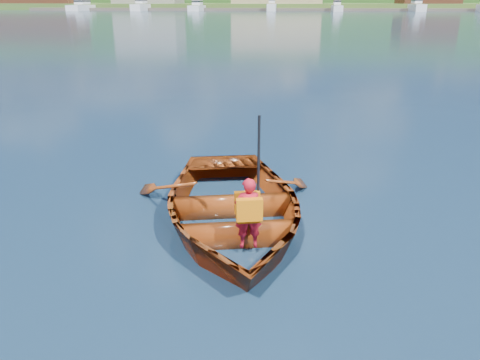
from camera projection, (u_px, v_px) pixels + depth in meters
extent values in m
plane|color=#0F223A|center=(317.00, 206.00, 7.80)|extent=(600.00, 600.00, 0.00)
imported|color=#68350C|center=(231.00, 206.00, 7.07)|extent=(3.89, 4.85, 0.89)
imported|color=red|center=(248.00, 213.00, 6.14)|extent=(0.40, 0.30, 0.99)
cube|color=orange|center=(249.00, 210.00, 5.99)|extent=(0.35, 0.17, 0.30)
cube|color=orange|center=(247.00, 202.00, 6.21)|extent=(0.35, 0.15, 0.30)
cube|color=orange|center=(248.00, 218.00, 6.17)|extent=(0.34, 0.28, 0.05)
cylinder|color=black|center=(258.00, 181.00, 6.15)|extent=(0.04, 0.04, 1.77)
cube|color=#2D511E|center=(291.00, 6.00, 183.80)|extent=(400.00, 80.00, 2.00)
cube|color=brown|center=(280.00, 9.00, 145.37)|extent=(160.05, 7.63, 0.80)
cube|color=white|center=(81.00, 8.00, 146.35)|extent=(3.90, 13.93, 1.85)
cube|color=white|center=(82.00, 1.00, 146.92)|extent=(2.73, 6.27, 1.80)
cube|color=black|center=(82.00, 1.00, 146.88)|extent=(2.81, 6.55, 0.50)
cube|color=white|center=(141.00, 8.00, 144.53)|extent=(3.22, 11.49, 2.16)
cube|color=white|center=(141.00, 0.00, 144.81)|extent=(2.25, 5.17, 1.80)
cube|color=black|center=(141.00, 0.00, 144.77)|extent=(2.32, 5.40, 0.50)
cube|color=white|center=(197.00, 8.00, 142.95)|extent=(3.46, 12.36, 1.78)
cube|color=white|center=(197.00, 2.00, 143.39)|extent=(2.42, 5.56, 1.80)
cube|color=black|center=(197.00, 1.00, 143.35)|extent=(2.49, 5.81, 0.50)
cube|color=white|center=(272.00, 8.00, 140.76)|extent=(2.58, 9.21, 2.30)
cube|color=white|center=(272.00, 0.00, 140.79)|extent=(1.81, 4.14, 1.80)
cube|color=white|center=(337.00, 9.00, 139.03)|extent=(2.76, 9.87, 1.85)
cube|color=white|center=(337.00, 1.00, 139.22)|extent=(1.94, 4.44, 1.80)
cube|color=black|center=(337.00, 1.00, 139.18)|extent=(1.99, 4.64, 0.50)
cube|color=white|center=(417.00, 8.00, 136.84)|extent=(2.99, 10.68, 2.21)
cube|color=white|center=(417.00, 0.00, 137.03)|extent=(2.09, 4.81, 1.80)
cube|color=black|center=(417.00, 0.00, 136.99)|extent=(2.15, 5.02, 0.50)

